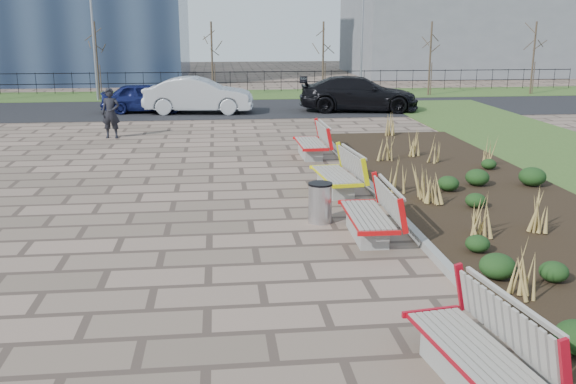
{
  "coord_description": "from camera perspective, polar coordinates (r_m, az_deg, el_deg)",
  "views": [
    {
      "loc": [
        0.23,
        -8.59,
        3.99
      ],
      "look_at": [
        1.5,
        3.0,
        0.9
      ],
      "focal_mm": 40.0,
      "sensor_mm": 36.0,
      "label": 1
    }
  ],
  "objects": [
    {
      "name": "tree_c",
      "position": [
        35.15,
        -6.76,
        11.57
      ],
      "size": [
        1.4,
        1.4,
        4.0
      ],
      "primitive_type": null,
      "color": "#4C3D2D",
      "rests_on": "grass_verge_far"
    },
    {
      "name": "bench_c",
      "position": [
        15.46,
        4.24,
        1.75
      ],
      "size": [
        1.09,
        2.17,
        1.0
      ],
      "primitive_type": null,
      "rotation": [
        0.0,
        0.0,
        0.09
      ],
      "color": "#F4EF0C",
      "rests_on": "ground"
    },
    {
      "name": "litter_bin",
      "position": [
        13.15,
        2.87,
        -1.0
      ],
      "size": [
        0.48,
        0.48,
        0.81
      ],
      "primitive_type": "cylinder",
      "color": "#B2B2B7",
      "rests_on": "ground"
    },
    {
      "name": "car_blue",
      "position": [
        30.12,
        -12.57,
        8.19
      ],
      "size": [
        3.93,
        1.67,
        1.33
      ],
      "primitive_type": "imported",
      "rotation": [
        0.0,
        0.0,
        1.6
      ],
      "color": "#11184E",
      "rests_on": "road"
    },
    {
      "name": "tree_f",
      "position": [
        39.39,
        20.97,
        11.06
      ],
      "size": [
        1.4,
        1.4,
        4.0
      ],
      "primitive_type": null,
      "color": "#4C3D2D",
      "rests_on": "grass_verge_far"
    },
    {
      "name": "bench_d",
      "position": [
        19.58,
        1.98,
        4.57
      ],
      "size": [
        0.93,
        2.11,
        1.0
      ],
      "primitive_type": null,
      "rotation": [
        0.0,
        0.0,
        0.02
      ],
      "color": "red",
      "rests_on": "ground"
    },
    {
      "name": "car_black",
      "position": [
        30.0,
        6.28,
        8.68
      ],
      "size": [
        5.7,
        2.94,
        1.58
      ],
      "primitive_type": "imported",
      "rotation": [
        0.0,
        0.0,
        1.43
      ],
      "color": "black",
      "rests_on": "road"
    },
    {
      "name": "railing_fence",
      "position": [
        38.24,
        -6.68,
        9.73
      ],
      "size": [
        44.0,
        0.1,
        1.2
      ],
      "primitive_type": null,
      "color": "black",
      "rests_on": "grass_verge_far"
    },
    {
      "name": "ground",
      "position": [
        9.48,
        -7.16,
        -10.19
      ],
      "size": [
        120.0,
        120.0,
        0.0
      ],
      "primitive_type": "plane",
      "color": "#806758",
      "rests_on": "ground"
    },
    {
      "name": "planting_bed",
      "position": [
        15.38,
        17.02,
        -0.67
      ],
      "size": [
        4.5,
        18.0,
        0.1
      ],
      "primitive_type": "cube",
      "color": "black",
      "rests_on": "ground"
    },
    {
      "name": "car_silver",
      "position": [
        29.41,
        -7.95,
        8.52
      ],
      "size": [
        4.99,
        2.15,
        1.6
      ],
      "primitive_type": "imported",
      "rotation": [
        0.0,
        0.0,
        1.47
      ],
      "color": "#A7AAAE",
      "rests_on": "road"
    },
    {
      "name": "tree_d",
      "position": [
        35.62,
        3.14,
        11.69
      ],
      "size": [
        1.4,
        1.4,
        4.0
      ],
      "primitive_type": null,
      "color": "#4C3D2D",
      "rests_on": "grass_verge_far"
    },
    {
      "name": "bench_b",
      "position": [
        12.28,
        7.05,
        -1.79
      ],
      "size": [
        0.94,
        2.12,
        1.0
      ],
      "primitive_type": null,
      "rotation": [
        0.0,
        0.0,
        -0.02
      ],
      "color": "red",
      "rests_on": "ground"
    },
    {
      "name": "tree_e",
      "position": [
        37.07,
        12.52,
        11.49
      ],
      "size": [
        1.4,
        1.4,
        4.0
      ],
      "primitive_type": null,
      "color": "#4C3D2D",
      "rests_on": "grass_verge_far"
    },
    {
      "name": "planting_curb",
      "position": [
        14.62,
        8.6,
        -0.86
      ],
      "size": [
        0.16,
        18.0,
        0.15
      ],
      "primitive_type": "cube",
      "color": "gray",
      "rests_on": "ground"
    },
    {
      "name": "tree_b",
      "position": [
        35.7,
        -16.62,
        11.12
      ],
      "size": [
        1.4,
        1.4,
        4.0
      ],
      "primitive_type": null,
      "color": "#4C3D2D",
      "rests_on": "grass_verge_far"
    },
    {
      "name": "road",
      "position": [
        30.85,
        -6.69,
        7.34
      ],
      "size": [
        80.0,
        7.0,
        0.02
      ],
      "primitive_type": "cube",
      "color": "black",
      "rests_on": "ground"
    },
    {
      "name": "pedestrian",
      "position": [
        23.66,
        -15.48,
        6.77
      ],
      "size": [
        0.68,
        0.48,
        1.77
      ],
      "primitive_type": "imported",
      "rotation": [
        0.0,
        0.0,
        -0.09
      ],
      "color": "black",
      "rests_on": "ground"
    },
    {
      "name": "grass_verge_far",
      "position": [
        36.81,
        -6.66,
        8.56
      ],
      "size": [
        80.0,
        5.0,
        0.04
      ],
      "primitive_type": "cube",
      "color": "#33511E",
      "rests_on": "ground"
    },
    {
      "name": "lamp_east",
      "position": [
        35.47,
        6.57,
        13.22
      ],
      "size": [
        0.24,
        0.6,
        6.0
      ],
      "primitive_type": null,
      "color": "gray",
      "rests_on": "grass_verge_far"
    },
    {
      "name": "bench_a",
      "position": [
        7.68,
        16.08,
        -12.84
      ],
      "size": [
        1.18,
        2.2,
        1.0
      ],
      "primitive_type": null,
      "rotation": [
        0.0,
        0.0,
        0.14
      ],
      "color": "#AE0B1B",
      "rests_on": "ground"
    },
    {
      "name": "building_grey",
      "position": [
        54.33,
        15.65,
        15.39
      ],
      "size": [
        18.0,
        12.0,
        10.0
      ],
      "primitive_type": "cube",
      "color": "slate",
      "rests_on": "ground"
    },
    {
      "name": "lamp_west",
      "position": [
        35.16,
        -16.89,
        12.68
      ],
      "size": [
        0.24,
        0.6,
        6.0
      ],
      "primitive_type": null,
      "color": "gray",
      "rests_on": "grass_verge_far"
    }
  ]
}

